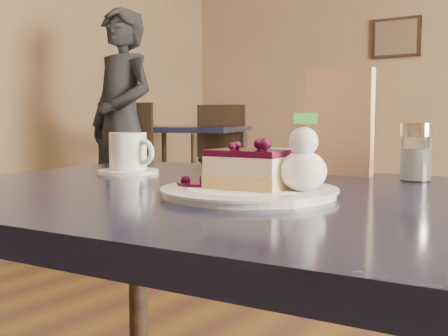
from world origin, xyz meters
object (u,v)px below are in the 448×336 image
Objects in this scene: main_table at (263,239)px; dessert_plate at (249,192)px; cheesecake_slice at (249,169)px; bg_table_far_left at (178,212)px; coffee_set at (129,155)px; patron at (122,123)px.

dessert_plate reaches higher than main_table.
cheesecake_slice is 0.07× the size of bg_table_far_left.
coffee_set is 0.07× the size of bg_table_far_left.
patron is (0.06, -0.71, 0.78)m from bg_table_far_left.
main_table is 9.11× the size of coffee_set.
patron reaches higher than cheesecake_slice.
main_table is 0.66× the size of bg_table_far_left.
main_table is at bearing -12.44° from coffee_set.
patron reaches higher than coffee_set.
patron is (-2.57, 2.25, 0.07)m from dessert_plate.
bg_table_far_left is at bearing 131.64° from dessert_plate.
dessert_plate is 4.03m from bg_table_far_left.
dessert_plate is 0.14× the size of bg_table_far_left.
dessert_plate is 0.43m from coffee_set.
coffee_set is at bearing -70.30° from bg_table_far_left.
main_table is 0.43m from coffee_set.
bg_table_far_left is at bearing 103.32° from patron.
bg_table_far_left is at bearing 127.12° from main_table.
dessert_plate is at bearing -32.60° from patron.
patron is at bearing 135.77° from coffee_set.
cheesecake_slice reaches higher than bg_table_far_left.
coffee_set is 3.67m from bg_table_far_left.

